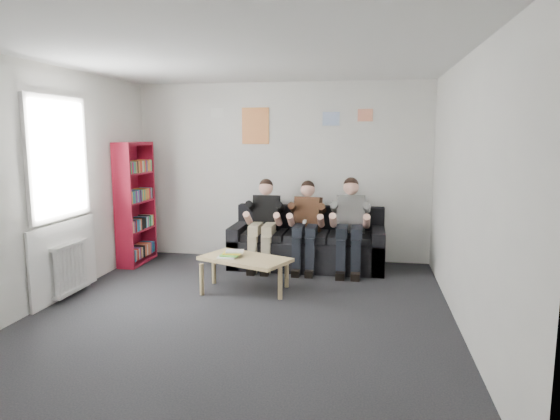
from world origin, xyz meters
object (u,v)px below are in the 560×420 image
object	(u,v)px
person_middle	(306,226)
person_right	(350,226)
coffee_table	(245,261)
bookshelf	(136,203)
person_left	(264,224)
sofa	(308,245)

from	to	relation	value
person_middle	person_right	size ratio (longest dim) A/B	0.96
coffee_table	person_right	world-z (taller)	person_right
person_right	coffee_table	bearing A→B (deg)	-141.73
coffee_table	person_right	distance (m)	1.69
person_middle	person_right	bearing A→B (deg)	8.31
bookshelf	coffee_table	xyz separation A→B (m)	(1.94, -1.07, -0.53)
bookshelf	person_right	xyz separation A→B (m)	(3.17, 0.05, -0.25)
coffee_table	person_left	world-z (taller)	person_left
person_right	person_left	bearing A→B (deg)	175.78
sofa	person_middle	xyz separation A→B (m)	(0.00, -0.20, 0.33)
coffee_table	person_left	bearing A→B (deg)	89.99
bookshelf	person_right	distance (m)	3.18
coffee_table	person_middle	size ratio (longest dim) A/B	0.84
coffee_table	bookshelf	bearing A→B (deg)	151.10
bookshelf	person_middle	distance (m)	2.57
person_left	person_right	world-z (taller)	person_right
person_left	person_right	xyz separation A→B (m)	(1.23, -0.00, 0.01)
sofa	person_right	size ratio (longest dim) A/B	1.67
person_left	person_right	size ratio (longest dim) A/B	0.97
coffee_table	person_right	size ratio (longest dim) A/B	0.81
sofa	person_right	distance (m)	0.74
bookshelf	sofa	bearing A→B (deg)	5.55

